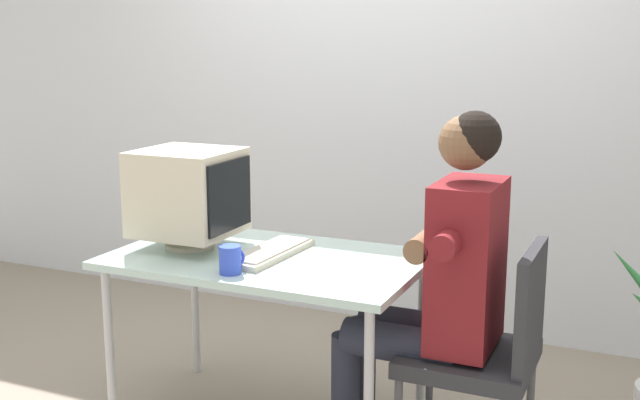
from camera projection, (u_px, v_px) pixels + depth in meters
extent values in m
cube|color=silver|center=(440.00, 54.00, 4.11)|extent=(8.00, 0.10, 3.00)
cylinder|color=#B7B7BC|center=(110.00, 350.00, 3.16)|extent=(0.04, 0.04, 0.70)
cylinder|color=#B7B7BC|center=(195.00, 303.00, 3.72)|extent=(0.04, 0.04, 0.70)
cylinder|color=#B7B7BC|center=(421.00, 339.00, 3.27)|extent=(0.04, 0.04, 0.70)
cube|color=silver|center=(267.00, 260.00, 3.14)|extent=(1.24, 0.75, 0.03)
cylinder|color=beige|center=(190.00, 245.00, 3.27)|extent=(0.21, 0.21, 0.02)
cylinder|color=beige|center=(189.00, 237.00, 3.27)|extent=(0.06, 0.06, 0.04)
cube|color=beige|center=(188.00, 192.00, 3.23)|extent=(0.39, 0.38, 0.35)
cube|color=black|center=(230.00, 196.00, 3.15)|extent=(0.01, 0.32, 0.29)
cube|color=beige|center=(270.00, 253.00, 3.14)|extent=(0.19, 0.48, 0.02)
cube|color=beige|center=(270.00, 249.00, 3.14)|extent=(0.16, 0.43, 0.01)
cylinder|color=#4C4C51|center=(429.00, 384.00, 3.18)|extent=(0.03, 0.03, 0.40)
cube|color=#2D2D33|center=(469.00, 358.00, 2.88)|extent=(0.46, 0.46, 0.06)
cube|color=#2D2D33|center=(531.00, 305.00, 2.74)|extent=(0.04, 0.42, 0.41)
cube|color=maroon|center=(467.00, 265.00, 2.81)|extent=(0.22, 0.36, 0.61)
sphere|color=brown|center=(466.00, 142.00, 2.73)|extent=(0.20, 0.20, 0.20)
sphere|color=black|center=(475.00, 137.00, 2.71)|extent=(0.19, 0.19, 0.19)
cylinder|color=#262838|center=(400.00, 344.00, 2.88)|extent=(0.43, 0.14, 0.14)
cylinder|color=#262838|center=(415.00, 328.00, 3.04)|extent=(0.43, 0.14, 0.14)
cylinder|color=#262838|center=(345.00, 393.00, 3.02)|extent=(0.11, 0.11, 0.48)
cylinder|color=#262838|center=(362.00, 375.00, 3.18)|extent=(0.11, 0.11, 0.48)
cylinder|color=maroon|center=(447.00, 244.00, 2.61)|extent=(0.09, 0.14, 0.09)
cylinder|color=maroon|center=(476.00, 218.00, 2.98)|extent=(0.09, 0.14, 0.09)
cylinder|color=brown|center=(430.00, 240.00, 2.85)|extent=(0.09, 0.36, 0.09)
cylinder|color=blue|center=(230.00, 260.00, 2.89)|extent=(0.08, 0.08, 0.11)
torus|color=blue|center=(236.00, 257.00, 2.94)|extent=(0.07, 0.01, 0.07)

